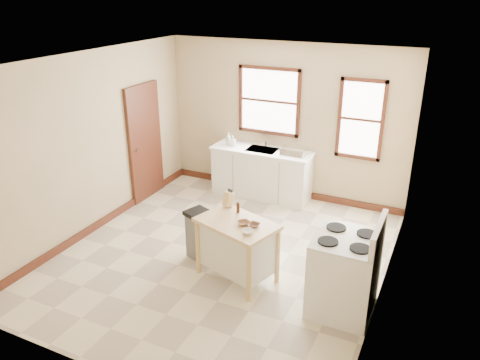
% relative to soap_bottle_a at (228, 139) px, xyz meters
% --- Properties ---
extents(floor, '(5.00, 5.00, 0.00)m').
position_rel_soap_bottle_a_xyz_m(floor, '(0.98, -2.19, -1.03)').
color(floor, tan).
rests_on(floor, ground).
extents(ceiling, '(5.00, 5.00, 0.00)m').
position_rel_soap_bottle_a_xyz_m(ceiling, '(0.98, -2.19, 1.77)').
color(ceiling, white).
rests_on(ceiling, ground).
extents(wall_back, '(4.50, 0.04, 2.80)m').
position_rel_soap_bottle_a_xyz_m(wall_back, '(0.98, 0.31, 0.37)').
color(wall_back, tan).
rests_on(wall_back, ground).
extents(wall_left, '(0.04, 5.00, 2.80)m').
position_rel_soap_bottle_a_xyz_m(wall_left, '(-1.27, -2.19, 0.37)').
color(wall_left, tan).
rests_on(wall_left, ground).
extents(wall_right, '(0.04, 5.00, 2.80)m').
position_rel_soap_bottle_a_xyz_m(wall_right, '(3.23, -2.19, 0.37)').
color(wall_right, tan).
rests_on(wall_right, ground).
extents(window_main, '(1.17, 0.06, 1.22)m').
position_rel_soap_bottle_a_xyz_m(window_main, '(0.68, 0.29, 0.72)').
color(window_main, '#3E2111').
rests_on(window_main, wall_back).
extents(window_side, '(0.77, 0.06, 1.37)m').
position_rel_soap_bottle_a_xyz_m(window_side, '(2.33, 0.29, 0.57)').
color(window_side, '#3E2111').
rests_on(window_side, wall_back).
extents(door_left, '(0.06, 0.90, 2.10)m').
position_rel_soap_bottle_a_xyz_m(door_left, '(-1.23, -0.89, 0.02)').
color(door_left, '#3E2111').
rests_on(door_left, ground).
extents(baseboard_back, '(4.50, 0.04, 0.12)m').
position_rel_soap_bottle_a_xyz_m(baseboard_back, '(0.98, 0.28, -0.97)').
color(baseboard_back, '#3E2111').
rests_on(baseboard_back, ground).
extents(baseboard_left, '(0.04, 5.00, 0.12)m').
position_rel_soap_bottle_a_xyz_m(baseboard_left, '(-1.24, -2.19, -0.97)').
color(baseboard_left, '#3E2111').
rests_on(baseboard_left, ground).
extents(sink_counter, '(1.86, 0.62, 0.92)m').
position_rel_soap_bottle_a_xyz_m(sink_counter, '(0.68, 0.01, -0.57)').
color(sink_counter, white).
rests_on(sink_counter, ground).
extents(faucet, '(0.03, 0.03, 0.22)m').
position_rel_soap_bottle_a_xyz_m(faucet, '(0.68, 0.19, -0.00)').
color(faucet, silver).
rests_on(faucet, sink_counter).
extents(soap_bottle_a, '(0.11, 0.12, 0.23)m').
position_rel_soap_bottle_a_xyz_m(soap_bottle_a, '(0.00, 0.00, 0.00)').
color(soap_bottle_a, '#B2B2B2').
rests_on(soap_bottle_a, sink_counter).
extents(soap_bottle_b, '(0.11, 0.11, 0.20)m').
position_rel_soap_bottle_a_xyz_m(soap_bottle_b, '(0.11, -0.05, -0.01)').
color(soap_bottle_b, '#B2B2B2').
rests_on(soap_bottle_b, sink_counter).
extents(dish_rack, '(0.53, 0.47, 0.11)m').
position_rel_soap_bottle_a_xyz_m(dish_rack, '(1.29, -0.02, -0.06)').
color(dish_rack, silver).
rests_on(dish_rack, sink_counter).
extents(kitchen_island, '(1.18, 0.94, 0.84)m').
position_rel_soap_bottle_a_xyz_m(kitchen_island, '(1.41, -2.58, -0.61)').
color(kitchen_island, '#D0B97A').
rests_on(kitchen_island, ground).
extents(knife_block, '(0.13, 0.13, 0.20)m').
position_rel_soap_bottle_a_xyz_m(knife_block, '(1.10, -2.21, -0.09)').
color(knife_block, tan).
rests_on(knife_block, kitchen_island).
extents(pepper_grinder, '(0.06, 0.06, 0.15)m').
position_rel_soap_bottle_a_xyz_m(pepper_grinder, '(1.30, -2.32, -0.12)').
color(pepper_grinder, '#3B1D10').
rests_on(pepper_grinder, kitchen_island).
extents(bowl_a, '(0.22, 0.22, 0.04)m').
position_rel_soap_bottle_a_xyz_m(bowl_a, '(1.52, -2.60, -0.17)').
color(bowl_a, brown).
rests_on(bowl_a, kitchen_island).
extents(bowl_b, '(0.15, 0.15, 0.04)m').
position_rel_soap_bottle_a_xyz_m(bowl_b, '(1.66, -2.59, -0.17)').
color(bowl_b, brown).
rests_on(bowl_b, kitchen_island).
extents(bowl_c, '(0.20, 0.20, 0.05)m').
position_rel_soap_bottle_a_xyz_m(bowl_c, '(1.66, -2.79, -0.17)').
color(bowl_c, white).
rests_on(bowl_c, kitchen_island).
extents(trash_bin, '(0.46, 0.43, 0.73)m').
position_rel_soap_bottle_a_xyz_m(trash_bin, '(0.71, -2.34, -0.67)').
color(trash_bin, slate).
rests_on(trash_bin, ground).
extents(gas_stove, '(0.79, 0.80, 1.25)m').
position_rel_soap_bottle_a_xyz_m(gas_stove, '(2.85, -2.63, -0.41)').
color(gas_stove, white).
rests_on(gas_stove, ground).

